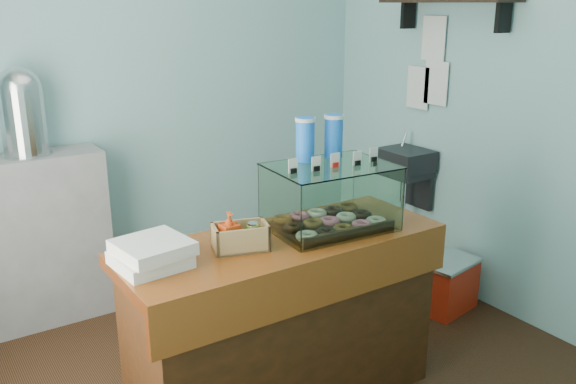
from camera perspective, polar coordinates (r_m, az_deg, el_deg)
ground at (r=3.55m, az=-2.72°, el=-16.74°), size 3.50×3.50×0.00m
room_shell at (r=2.97m, az=-2.84°, el=11.91°), size 3.54×3.04×2.82m
counter at (r=3.12m, az=-0.39°, el=-11.95°), size 1.60×0.60×0.90m
back_shelf at (r=4.16m, az=-23.33°, el=-4.38°), size 1.00×0.32×1.10m
display_case at (r=3.05m, az=3.73°, el=-0.13°), size 0.62×0.48×0.54m
condiment_crate at (r=2.79m, az=-4.65°, el=-4.12°), size 0.28×0.21×0.18m
pastry_boxes at (r=2.68m, az=-12.66°, el=-5.63°), size 0.33×0.32×0.11m
coffee_urn at (r=3.97m, az=-23.66°, el=7.10°), size 0.29×0.29×0.53m
red_cooler at (r=4.27m, az=14.53°, el=-8.34°), size 0.45×0.37×0.35m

